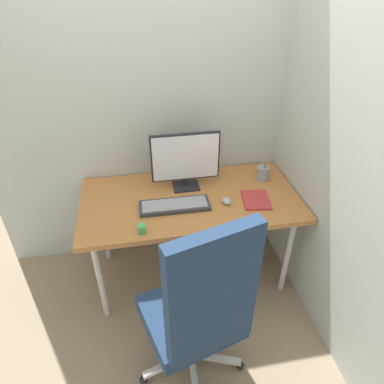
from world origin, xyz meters
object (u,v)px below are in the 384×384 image
(notebook, at_px, (256,200))
(keyboard, at_px, (175,206))
(monitor, at_px, (185,159))
(office_chair, at_px, (199,311))
(desk_clamp_accessory, at_px, (142,229))
(mouse, at_px, (227,201))
(pen_holder, at_px, (263,173))

(notebook, bearing_deg, keyboard, -174.05)
(monitor, bearing_deg, office_chair, -95.49)
(monitor, bearing_deg, desk_clamp_accessory, -126.74)
(office_chair, relative_size, notebook, 5.47)
(keyboard, xyz_separation_m, mouse, (0.36, -0.01, 0.00))
(monitor, relative_size, keyboard, 1.03)
(mouse, bearing_deg, desk_clamp_accessory, -165.71)
(pen_holder, distance_m, notebook, 0.30)
(pen_holder, bearing_deg, mouse, -144.29)
(monitor, distance_m, pen_holder, 0.61)
(monitor, bearing_deg, notebook, -31.16)
(notebook, bearing_deg, office_chair, -118.57)
(monitor, relative_size, notebook, 2.15)
(desk_clamp_accessory, bearing_deg, pen_holder, 26.05)
(mouse, bearing_deg, notebook, -8.80)
(mouse, xyz_separation_m, pen_holder, (0.35, 0.25, 0.04))
(mouse, bearing_deg, office_chair, -119.78)
(pen_holder, xyz_separation_m, notebook, (-0.14, -0.26, -0.05))
(mouse, bearing_deg, keyboard, 173.08)
(office_chair, relative_size, mouse, 14.64)
(monitor, xyz_separation_m, desk_clamp_accessory, (-0.35, -0.47, -0.20))
(pen_holder, height_order, notebook, pen_holder)
(notebook, bearing_deg, desk_clamp_accessory, -157.83)
(office_chair, relative_size, monitor, 2.55)
(office_chair, bearing_deg, monitor, 84.51)
(office_chair, height_order, desk_clamp_accessory, office_chair)
(monitor, distance_m, keyboard, 0.34)
(mouse, bearing_deg, pen_holder, 30.53)
(monitor, bearing_deg, keyboard, -115.23)
(pen_holder, bearing_deg, notebook, -118.02)
(monitor, xyz_separation_m, notebook, (0.45, -0.27, -0.22))
(keyboard, bearing_deg, monitor, 64.77)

